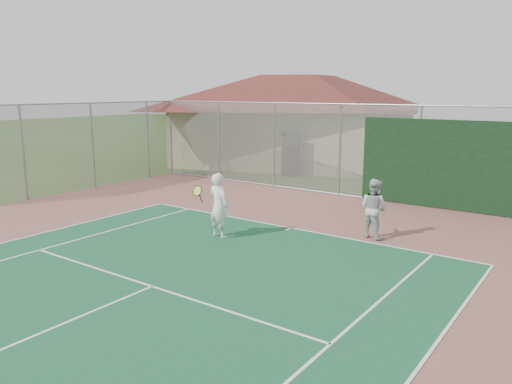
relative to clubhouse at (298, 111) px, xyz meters
The scene contains 6 objects.
back_fence 11.19m from the clubhouse, 36.67° to the right, with size 20.08×0.11×3.53m.
side_fence_left 11.63m from the clubhouse, 105.96° to the right, with size 0.08×9.00×3.50m.
clubhouse is the anchor object (origin of this frame).
bleachers 4.64m from the clubhouse, 132.92° to the right, with size 3.00×2.16×0.99m.
player_white_front 14.94m from the clubhouse, 67.51° to the right, with size 1.01×0.69×1.79m.
player_grey_back 14.61m from the clubhouse, 50.88° to the right, with size 0.93×0.80×1.64m.
Camera 1 is at (7.41, -0.25, 4.01)m, focal length 35.00 mm.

